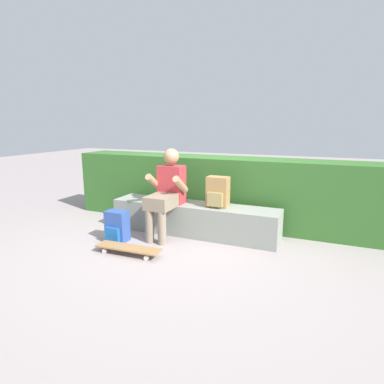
% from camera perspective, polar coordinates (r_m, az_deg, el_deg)
% --- Properties ---
extents(ground_plane, '(24.00, 24.00, 0.00)m').
position_cam_1_polar(ground_plane, '(4.30, -1.20, -8.47)').
color(ground_plane, gray).
extents(bench_main, '(2.34, 0.46, 0.42)m').
position_cam_1_polar(bench_main, '(4.48, 0.31, -4.75)').
color(bench_main, gray).
rests_on(bench_main, ground).
extents(person_skater, '(0.49, 0.62, 1.17)m').
position_cam_1_polar(person_skater, '(4.32, -4.44, 0.26)').
color(person_skater, '#B73338').
rests_on(person_skater, ground).
extents(skateboard_near_person, '(0.81, 0.23, 0.09)m').
position_cam_1_polar(skateboard_near_person, '(3.91, -11.16, -9.69)').
color(skateboard_near_person, olive).
rests_on(skateboard_near_person, ground).
extents(backpack_on_bench, '(0.28, 0.23, 0.40)m').
position_cam_1_polar(backpack_on_bench, '(4.25, 4.54, -0.06)').
color(backpack_on_bench, '#A37A47').
rests_on(backpack_on_bench, bench_main).
extents(backpack_on_ground, '(0.28, 0.23, 0.40)m').
position_cam_1_polar(backpack_on_ground, '(4.33, -13.09, -5.95)').
color(backpack_on_ground, '#2D4C99').
rests_on(backpack_on_ground, ground).
extents(hedge_row, '(4.78, 0.61, 1.01)m').
position_cam_1_polar(hedge_row, '(4.96, 4.99, 0.33)').
color(hedge_row, '#316126').
rests_on(hedge_row, ground).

